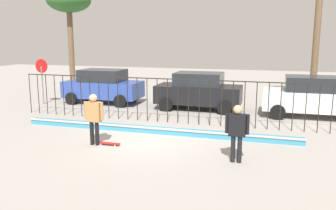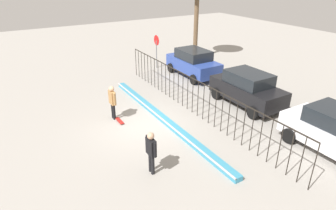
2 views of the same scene
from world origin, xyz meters
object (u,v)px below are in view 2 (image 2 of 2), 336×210
(stop_sign, at_px, (156,47))
(camera_operator, at_px, (151,149))
(skateboarder, at_px, (112,99))
(parked_car_black, at_px, (247,88))
(skateboard, at_px, (119,121))
(parked_car_blue, at_px, (193,63))

(stop_sign, bearing_deg, camera_operator, -29.52)
(skateboarder, relative_size, parked_car_black, 0.41)
(skateboard, bearing_deg, parked_car_black, 80.53)
(parked_car_black, relative_size, stop_sign, 1.72)
(skateboarder, relative_size, camera_operator, 1.03)
(camera_operator, relative_size, parked_car_black, 0.40)
(parked_car_blue, relative_size, parked_car_black, 1.00)
(skateboarder, height_order, parked_car_blue, parked_car_blue)
(parked_car_black, bearing_deg, stop_sign, -171.83)
(skateboard, distance_m, camera_operator, 4.50)
(skateboarder, bearing_deg, parked_car_black, 89.07)
(parked_car_blue, height_order, stop_sign, stop_sign)
(parked_car_black, bearing_deg, skateboard, -102.61)
(parked_car_blue, bearing_deg, skateboarder, -64.77)
(parked_car_black, height_order, stop_sign, stop_sign)
(parked_car_blue, height_order, parked_car_black, same)
(stop_sign, bearing_deg, parked_car_blue, 23.21)
(camera_operator, relative_size, stop_sign, 0.69)
(skateboarder, distance_m, parked_car_blue, 8.02)
(camera_operator, relative_size, parked_car_blue, 0.40)
(skateboarder, distance_m, stop_sign, 8.76)
(skateboarder, xyz_separation_m, parked_car_black, (2.17, 7.05, -0.09))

